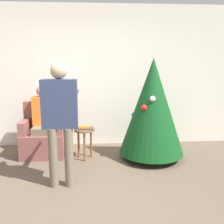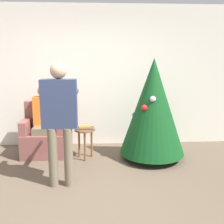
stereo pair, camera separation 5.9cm
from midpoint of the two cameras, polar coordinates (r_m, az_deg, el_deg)
The scene contains 9 objects.
ground_plane at distance 3.36m, azimuth -5.09°, elevation -18.64°, with size 14.00×14.00×0.00m, color brown.
wall_back at distance 5.15m, azimuth -4.60°, elevation 7.67°, with size 8.00×0.06×2.70m.
christmas_tree at distance 4.42m, azimuth 9.26°, elevation 1.15°, with size 1.09×1.09×1.71m.
armchair at distance 4.84m, azimuth -14.07°, elevation -5.05°, with size 0.73×0.62×0.94m.
person_seated at distance 4.74m, azimuth -14.32°, elevation -1.20°, with size 0.36×0.46×1.24m.
person_standing at distance 3.48m, azimuth -10.87°, elevation -0.20°, with size 0.47×0.57×1.65m.
side_stool at distance 4.49m, azimuth -5.51°, elevation -4.91°, with size 0.36×0.36×0.53m.
laptop at distance 4.46m, azimuth -5.54°, elevation -3.52°, with size 0.30×0.20×0.02m.
book at distance 4.46m, azimuth -5.55°, elevation -3.25°, with size 0.19×0.13×0.02m.
Camera 2 is at (0.15, -2.91, 1.67)m, focal length 42.00 mm.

